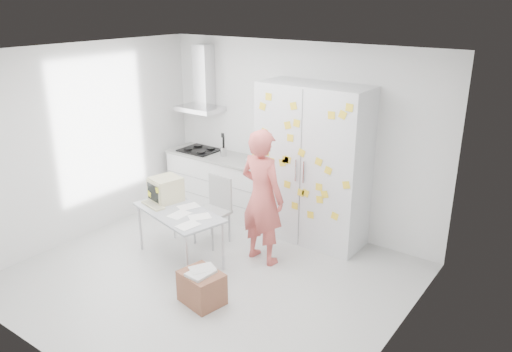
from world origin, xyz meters
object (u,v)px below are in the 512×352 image
Objects in this scene: person at (262,197)px; chair at (215,206)px; desk at (170,199)px; cardboard_box at (202,287)px.

chair is (-0.83, 0.05, -0.35)m from person.
person is 1.23m from desk.
chair is 1.55m from cardboard_box.
desk is at bearing -112.93° from chair.
desk is 1.47× the size of chair.
cardboard_box is (0.02, -1.20, -0.69)m from person.
desk is 1.43m from cardboard_box.
person is 1.88× the size of chair.
desk reaches higher than chair.
cardboard_box is at bearing -53.24° from chair.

